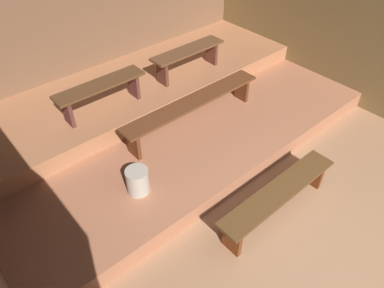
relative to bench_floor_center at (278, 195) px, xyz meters
name	(u,v)px	position (x,y,z in m)	size (l,w,h in m)	color
ground	(201,156)	(0.05, 1.32, -0.36)	(6.19, 5.45, 0.08)	#A77755
wall_back	(100,19)	(0.05, 3.67, 0.88)	(6.19, 0.06, 2.40)	brown
wall_right	(333,19)	(2.77, 1.32, 0.88)	(0.06, 5.45, 2.40)	brown
platform_lower	(167,122)	(0.05, 2.07, -0.20)	(5.39, 3.13, 0.25)	#AD6C4B
platform_middle	(137,87)	(0.05, 2.83, 0.05)	(5.39, 1.62, 0.25)	#B2714B
bench_floor_center	(278,195)	(0.00, 0.00, 0.00)	(1.68, 0.30, 0.40)	brown
bench_lower_center	(193,105)	(0.20, 1.66, 0.26)	(2.20, 0.30, 0.40)	brown
bench_middle_left	(101,90)	(-0.71, 2.48, 0.48)	(1.24, 0.30, 0.40)	brown
bench_middle_right	(188,55)	(0.81, 2.48, 0.48)	(1.24, 0.30, 0.40)	brown
pail_lower	(138,181)	(-1.09, 1.14, 0.08)	(0.26, 0.26, 0.31)	#B2A899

